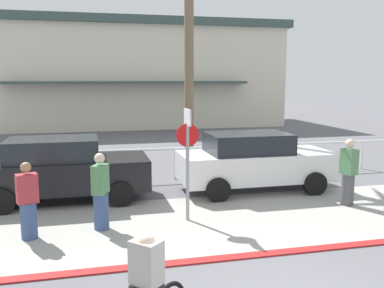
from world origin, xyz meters
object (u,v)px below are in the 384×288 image
at_px(pedestrian_1, 28,204).
at_px(pedestrian_2, 101,195).
at_px(car_black_1, 62,169).
at_px(stop_sign_bike_lane, 188,149).
at_px(car_white_2, 254,161).
at_px(pedestrian_0, 348,175).

relative_size(pedestrian_1, pedestrian_2, 0.95).
distance_m(car_black_1, pedestrian_2, 2.65).
relative_size(stop_sign_bike_lane, car_white_2, 0.58).
relative_size(car_black_1, pedestrian_2, 2.63).
relative_size(car_white_2, pedestrian_0, 2.55).
xyz_separation_m(car_white_2, pedestrian_2, (-4.39, -2.32, -0.10)).
bearing_deg(pedestrian_2, stop_sign_bike_lane, 4.23).
bearing_deg(pedestrian_1, car_black_1, 79.56).
xyz_separation_m(stop_sign_bike_lane, pedestrian_1, (-3.37, -0.37, -0.95)).
bearing_deg(pedestrian_1, pedestrian_2, 8.96).
xyz_separation_m(car_white_2, pedestrian_0, (1.78, -1.97, -0.07)).
relative_size(car_black_1, car_white_2, 1.00).
bearing_deg(stop_sign_bike_lane, car_black_1, 140.82).
distance_m(stop_sign_bike_lane, car_white_2, 3.38).
relative_size(car_white_2, pedestrian_2, 2.63).
relative_size(pedestrian_0, pedestrian_1, 1.08).
bearing_deg(pedestrian_2, pedestrian_1, -171.04).
bearing_deg(car_black_1, stop_sign_bike_lane, -39.18).
height_order(stop_sign_bike_lane, pedestrian_0, stop_sign_bike_lane).
bearing_deg(pedestrian_0, stop_sign_bike_lane, -177.26).
height_order(car_black_1, pedestrian_0, pedestrian_0).
bearing_deg(pedestrian_1, car_white_2, 23.59).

